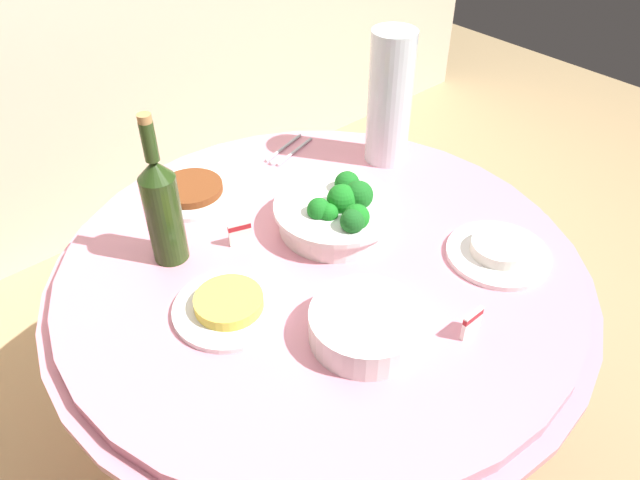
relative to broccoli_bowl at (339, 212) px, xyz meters
name	(u,v)px	position (x,y,z in m)	size (l,w,h in m)	color
ground_plane	(320,451)	(-0.10, -0.05, -0.78)	(6.00, 6.00, 0.00)	tan
buffet_table	(320,368)	(-0.10, -0.05, -0.41)	(1.16, 1.16, 0.74)	maroon
broccoli_bowl	(339,212)	(0.00, 0.00, 0.00)	(0.28, 0.28, 0.11)	white
plate_stack	(366,325)	(-0.19, -0.27, -0.01)	(0.21, 0.21, 0.06)	white
wine_bottle	(162,207)	(-0.33, 0.16, 0.09)	(0.07, 0.07, 0.34)	#253D15
decorative_fruit_vase	(390,102)	(0.30, 0.14, 0.12)	(0.11, 0.11, 0.34)	silver
serving_tongs	(288,151)	(0.12, 0.33, -0.04)	(0.17, 0.09, 0.01)	silver
food_plate_fried_egg	(228,304)	(-0.34, -0.05, -0.03)	(0.22, 0.22, 0.04)	white
food_plate_rice	(499,252)	(0.19, -0.30, -0.03)	(0.22, 0.22, 0.04)	white
food_plate_stir_fry	(191,191)	(-0.18, 0.33, -0.03)	(0.22, 0.22, 0.03)	white
label_placard_front	(472,322)	(-0.04, -0.40, -0.01)	(0.05, 0.01, 0.05)	white
label_placard_mid	(240,232)	(-0.20, 0.10, -0.01)	(0.05, 0.02, 0.05)	white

